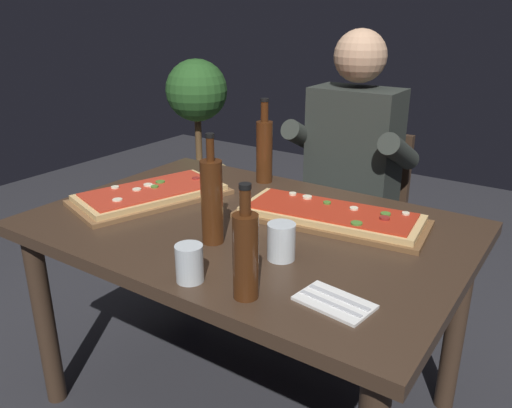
{
  "coord_description": "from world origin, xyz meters",
  "views": [
    {
      "loc": [
        0.91,
        -1.28,
        1.4
      ],
      "look_at": [
        0.0,
        0.05,
        0.79
      ],
      "focal_mm": 36.04,
      "sensor_mm": 36.0,
      "label": 1
    }
  ],
  "objects_px": {
    "diner_chair": "(356,215)",
    "potted_plant_corner": "(199,138)",
    "pizza_rectangular_front": "(331,216)",
    "pizza_rectangular_left": "(151,194)",
    "wine_bottle_dark": "(246,253)",
    "dining_table": "(248,248)",
    "vinegar_bottle_green": "(264,149)",
    "oil_bottle_amber": "(213,201)",
    "tumbler_near_camera": "(189,263)",
    "seated_diner": "(348,169)",
    "tumbler_far_side": "(281,241)"
  },
  "relations": [
    {
      "from": "potted_plant_corner",
      "to": "tumbler_far_side",
      "type": "bearing_deg",
      "value": -43.31
    },
    {
      "from": "dining_table",
      "to": "diner_chair",
      "type": "xyz_separation_m",
      "value": [
        0.02,
        0.86,
        -0.16
      ]
    },
    {
      "from": "diner_chair",
      "to": "seated_diner",
      "type": "relative_size",
      "value": 0.65
    },
    {
      "from": "tumbler_far_side",
      "to": "oil_bottle_amber",
      "type": "bearing_deg",
      "value": -174.69
    },
    {
      "from": "pizza_rectangular_front",
      "to": "tumbler_far_side",
      "type": "xyz_separation_m",
      "value": [
        0.01,
        -0.33,
        0.03
      ]
    },
    {
      "from": "seated_diner",
      "to": "oil_bottle_amber",
      "type": "bearing_deg",
      "value": -91.21
    },
    {
      "from": "oil_bottle_amber",
      "to": "tumbler_near_camera",
      "type": "height_order",
      "value": "oil_bottle_amber"
    },
    {
      "from": "oil_bottle_amber",
      "to": "vinegar_bottle_green",
      "type": "relative_size",
      "value": 0.99
    },
    {
      "from": "wine_bottle_dark",
      "to": "potted_plant_corner",
      "type": "height_order",
      "value": "potted_plant_corner"
    },
    {
      "from": "tumbler_near_camera",
      "to": "seated_diner",
      "type": "distance_m",
      "value": 1.14
    },
    {
      "from": "tumbler_near_camera",
      "to": "pizza_rectangular_front",
      "type": "bearing_deg",
      "value": 77.74
    },
    {
      "from": "potted_plant_corner",
      "to": "pizza_rectangular_front",
      "type": "bearing_deg",
      "value": -36.39
    },
    {
      "from": "vinegar_bottle_green",
      "to": "tumbler_far_side",
      "type": "height_order",
      "value": "vinegar_bottle_green"
    },
    {
      "from": "oil_bottle_amber",
      "to": "seated_diner",
      "type": "relative_size",
      "value": 0.25
    },
    {
      "from": "wine_bottle_dark",
      "to": "oil_bottle_amber",
      "type": "distance_m",
      "value": 0.33
    },
    {
      "from": "dining_table",
      "to": "pizza_rectangular_front",
      "type": "distance_m",
      "value": 0.3
    },
    {
      "from": "tumbler_near_camera",
      "to": "tumbler_far_side",
      "type": "distance_m",
      "value": 0.27
    },
    {
      "from": "pizza_rectangular_front",
      "to": "pizza_rectangular_left",
      "type": "relative_size",
      "value": 1.05
    },
    {
      "from": "diner_chair",
      "to": "potted_plant_corner",
      "type": "height_order",
      "value": "potted_plant_corner"
    },
    {
      "from": "wine_bottle_dark",
      "to": "seated_diner",
      "type": "bearing_deg",
      "value": 102.18
    },
    {
      "from": "diner_chair",
      "to": "potted_plant_corner",
      "type": "distance_m",
      "value": 1.43
    },
    {
      "from": "dining_table",
      "to": "tumbler_far_side",
      "type": "bearing_deg",
      "value": -34.96
    },
    {
      "from": "pizza_rectangular_front",
      "to": "tumbler_near_camera",
      "type": "bearing_deg",
      "value": -102.26
    },
    {
      "from": "pizza_rectangular_left",
      "to": "diner_chair",
      "type": "height_order",
      "value": "diner_chair"
    },
    {
      "from": "pizza_rectangular_left",
      "to": "tumbler_near_camera",
      "type": "height_order",
      "value": "tumbler_near_camera"
    },
    {
      "from": "wine_bottle_dark",
      "to": "vinegar_bottle_green",
      "type": "height_order",
      "value": "vinegar_bottle_green"
    },
    {
      "from": "dining_table",
      "to": "pizza_rectangular_left",
      "type": "relative_size",
      "value": 2.26
    },
    {
      "from": "wine_bottle_dark",
      "to": "vinegar_bottle_green",
      "type": "bearing_deg",
      "value": 120.58
    },
    {
      "from": "oil_bottle_amber",
      "to": "diner_chair",
      "type": "relative_size",
      "value": 0.39
    },
    {
      "from": "pizza_rectangular_left",
      "to": "wine_bottle_dark",
      "type": "height_order",
      "value": "wine_bottle_dark"
    },
    {
      "from": "diner_chair",
      "to": "dining_table",
      "type": "bearing_deg",
      "value": -91.63
    },
    {
      "from": "dining_table",
      "to": "vinegar_bottle_green",
      "type": "distance_m",
      "value": 0.49
    },
    {
      "from": "pizza_rectangular_left",
      "to": "wine_bottle_dark",
      "type": "distance_m",
      "value": 0.79
    },
    {
      "from": "pizza_rectangular_left",
      "to": "dining_table",
      "type": "bearing_deg",
      "value": 2.62
    },
    {
      "from": "dining_table",
      "to": "tumbler_far_side",
      "type": "relative_size",
      "value": 13.18
    },
    {
      "from": "seated_diner",
      "to": "potted_plant_corner",
      "type": "relative_size",
      "value": 1.2
    },
    {
      "from": "oil_bottle_amber",
      "to": "potted_plant_corner",
      "type": "height_order",
      "value": "potted_plant_corner"
    },
    {
      "from": "tumbler_far_side",
      "to": "diner_chair",
      "type": "height_order",
      "value": "diner_chair"
    },
    {
      "from": "dining_table",
      "to": "seated_diner",
      "type": "bearing_deg",
      "value": 88.1
    },
    {
      "from": "vinegar_bottle_green",
      "to": "wine_bottle_dark",
      "type": "bearing_deg",
      "value": -59.42
    },
    {
      "from": "pizza_rectangular_front",
      "to": "diner_chair",
      "type": "relative_size",
      "value": 0.75
    },
    {
      "from": "wine_bottle_dark",
      "to": "pizza_rectangular_front",
      "type": "bearing_deg",
      "value": 94.53
    },
    {
      "from": "dining_table",
      "to": "oil_bottle_amber",
      "type": "distance_m",
      "value": 0.29
    },
    {
      "from": "pizza_rectangular_left",
      "to": "oil_bottle_amber",
      "type": "xyz_separation_m",
      "value": [
        0.43,
        -0.16,
        0.11
      ]
    },
    {
      "from": "dining_table",
      "to": "oil_bottle_amber",
      "type": "relative_size",
      "value": 4.17
    },
    {
      "from": "vinegar_bottle_green",
      "to": "diner_chair",
      "type": "distance_m",
      "value": 0.64
    },
    {
      "from": "pizza_rectangular_front",
      "to": "diner_chair",
      "type": "height_order",
      "value": "diner_chair"
    },
    {
      "from": "oil_bottle_amber",
      "to": "potted_plant_corner",
      "type": "relative_size",
      "value": 0.3
    },
    {
      "from": "vinegar_bottle_green",
      "to": "seated_diner",
      "type": "height_order",
      "value": "seated_diner"
    },
    {
      "from": "vinegar_bottle_green",
      "to": "seated_diner",
      "type": "bearing_deg",
      "value": 57.77
    }
  ]
}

